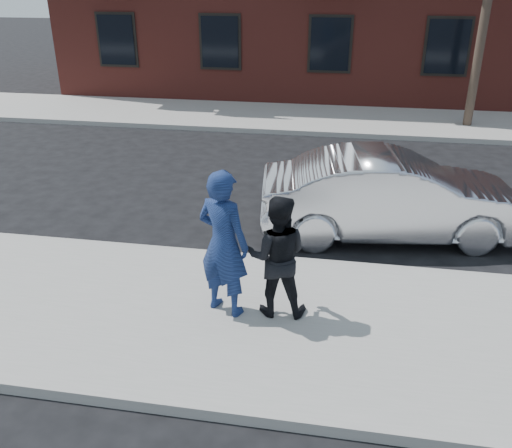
# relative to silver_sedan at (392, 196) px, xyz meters

# --- Properties ---
(ground) EXTENTS (100.00, 100.00, 0.00)m
(ground) POSITION_rel_silver_sedan_xyz_m (-1.77, -3.03, -0.77)
(ground) COLOR black
(ground) RESTS_ON ground
(near_sidewalk) EXTENTS (50.00, 3.50, 0.15)m
(near_sidewalk) POSITION_rel_silver_sedan_xyz_m (-1.77, -3.28, -0.70)
(near_sidewalk) COLOR gray
(near_sidewalk) RESTS_ON ground
(near_curb) EXTENTS (50.00, 0.10, 0.15)m
(near_curb) POSITION_rel_silver_sedan_xyz_m (-1.77, -1.48, -0.70)
(near_curb) COLOR #999691
(near_curb) RESTS_ON ground
(far_sidewalk) EXTENTS (50.00, 3.50, 0.15)m
(far_sidewalk) POSITION_rel_silver_sedan_xyz_m (-1.77, 8.22, -0.70)
(far_sidewalk) COLOR gray
(far_sidewalk) RESTS_ON ground
(far_curb) EXTENTS (50.00, 0.10, 0.15)m
(far_curb) POSITION_rel_silver_sedan_xyz_m (-1.77, 6.42, -0.70)
(far_curb) COLOR #999691
(far_curb) RESTS_ON ground
(silver_sedan) EXTENTS (4.86, 2.25, 1.54)m
(silver_sedan) POSITION_rel_silver_sedan_xyz_m (0.00, 0.00, 0.00)
(silver_sedan) COLOR silver
(silver_sedan) RESTS_ON ground
(man_hoodie) EXTENTS (0.88, 0.73, 2.05)m
(man_hoodie) POSITION_rel_silver_sedan_xyz_m (-2.38, -3.11, 0.40)
(man_hoodie) COLOR navy
(man_hoodie) RESTS_ON near_sidewalk
(man_peacoat) EXTENTS (0.88, 0.71, 1.71)m
(man_peacoat) POSITION_rel_silver_sedan_xyz_m (-1.67, -3.03, 0.23)
(man_peacoat) COLOR black
(man_peacoat) RESTS_ON near_sidewalk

